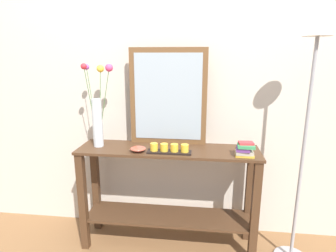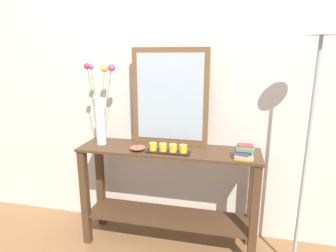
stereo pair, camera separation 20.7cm
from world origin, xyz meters
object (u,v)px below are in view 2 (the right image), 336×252
(mirror_leaning, at_px, (170,97))
(decorative_bowl, at_px, (138,148))
(book_stack, at_px, (244,152))
(console_table, at_px, (168,187))
(floor_lamp, at_px, (312,111))
(tall_vase_left, at_px, (101,111))
(candle_tray, at_px, (168,149))

(mirror_leaning, bearing_deg, decorative_bowl, -129.57)
(book_stack, bearing_deg, decorative_bowl, 178.95)
(mirror_leaning, bearing_deg, console_table, -83.29)
(floor_lamp, bearing_deg, tall_vase_left, 176.75)
(book_stack, bearing_deg, floor_lamp, 3.56)
(console_table, height_order, tall_vase_left, tall_vase_left)
(console_table, bearing_deg, floor_lamp, -4.80)
(mirror_leaning, relative_size, candle_tray, 2.34)
(console_table, xyz_separation_m, tall_vase_left, (-0.54, 0.00, 0.58))
(decorative_bowl, xyz_separation_m, book_stack, (0.76, -0.01, 0.03))
(candle_tray, distance_m, decorative_bowl, 0.23)
(mirror_leaning, bearing_deg, candle_tray, -80.98)
(console_table, xyz_separation_m, book_stack, (0.55, -0.10, 0.36))
(tall_vase_left, height_order, floor_lamp, floor_lamp)
(tall_vase_left, height_order, book_stack, tall_vase_left)
(floor_lamp, bearing_deg, console_table, 175.20)
(candle_tray, distance_m, floor_lamp, 0.97)
(candle_tray, bearing_deg, floor_lamp, 0.66)
(console_table, distance_m, candle_tray, 0.35)
(candle_tray, height_order, floor_lamp, floor_lamp)
(mirror_leaning, relative_size, book_stack, 5.69)
(decorative_bowl, bearing_deg, mirror_leaning, 50.43)
(decorative_bowl, relative_size, floor_lamp, 0.07)
(tall_vase_left, height_order, decorative_bowl, tall_vase_left)
(console_table, xyz_separation_m, candle_tray, (0.02, -0.09, 0.34))
(tall_vase_left, xyz_separation_m, candle_tray, (0.56, -0.09, -0.24))
(mirror_leaning, distance_m, floor_lamp, 0.98)
(console_table, relative_size, decorative_bowl, 11.73)
(console_table, distance_m, tall_vase_left, 0.79)
(mirror_leaning, height_order, floor_lamp, floor_lamp)
(console_table, xyz_separation_m, decorative_bowl, (-0.21, -0.09, 0.33))
(console_table, height_order, book_stack, book_stack)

